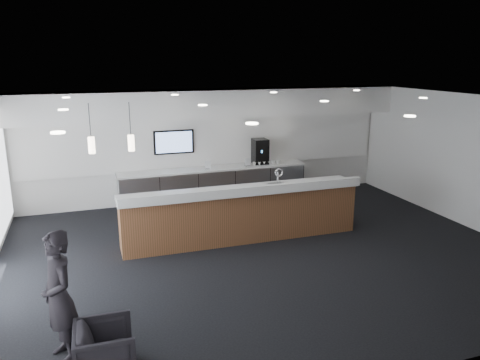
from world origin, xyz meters
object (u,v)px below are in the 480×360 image
object	(u,v)px
service_counter	(242,213)
armchair	(105,350)
lounge_guest	(59,297)
coffee_machine	(260,151)

from	to	relation	value
service_counter	armchair	size ratio (longest dim) A/B	7.17
service_counter	lounge_guest	distance (m)	4.73
service_counter	lounge_guest	xyz separation A→B (m)	(-3.52, -3.15, 0.29)
service_counter	armchair	distance (m)	4.74
service_counter	armchair	bearing A→B (deg)	-129.34
armchair	service_counter	bearing A→B (deg)	-38.58
coffee_machine	lounge_guest	bearing A→B (deg)	-127.65
service_counter	lounge_guest	world-z (taller)	lounge_guest
coffee_machine	service_counter	bearing A→B (deg)	-115.63
lounge_guest	armchair	bearing A→B (deg)	25.01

